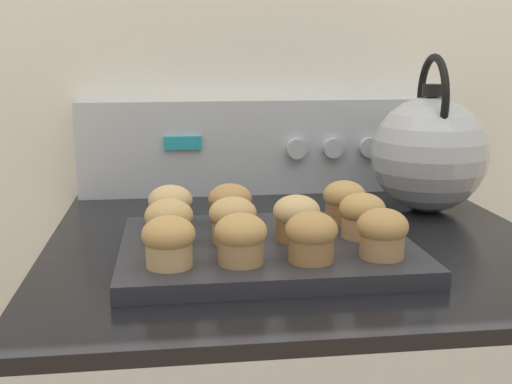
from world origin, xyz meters
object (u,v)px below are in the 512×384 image
Objects in this scene: muffin_r0_c1 at (241,238)px; muffin_r1_c3 at (362,215)px; muffin_r0_c2 at (311,236)px; muffin_r0_c0 at (169,241)px; muffin_r1_c1 at (233,219)px; muffin_r2_c3 at (344,201)px; muffin_r0_c3 at (382,233)px; muffin_r1_c2 at (297,217)px; muffin_pan at (267,249)px; muffin_r2_c1 at (230,204)px; muffin_r2_c0 at (171,206)px; muffin_r1_c0 at (169,222)px; tea_kettle at (429,152)px.

muffin_r1_c3 is at bearing 26.71° from muffin_r0_c1.
muffin_r0_c1 is 1.00× the size of muffin_r0_c2.
muffin_r1_c1 is at bearing 46.42° from muffin_r0_c0.
muffin_r0_c0 is 0.31m from muffin_r2_c3.
muffin_r0_c3 is (0.26, 0.00, 0.00)m from muffin_r0_c0.
muffin_r0_c3 is at bearing -43.76° from muffin_r1_c2.
muffin_r0_c1 is 0.20m from muffin_r1_c3.
muffin_r2_c3 is at bearing 90.50° from muffin_r0_c3.
muffin_pan is 0.14m from muffin_r1_c3.
muffin_r2_c1 is (0.09, 0.17, 0.00)m from muffin_r0_c0.
muffin_pan is 6.10× the size of muffin_r2_c3.
muffin_r0_c0 is 0.18m from muffin_r2_c0.
muffin_pan is 0.16m from muffin_r0_c3.
muffin_r0_c1 is 1.00× the size of muffin_r1_c0.
muffin_r1_c2 is at bearing -46.28° from muffin_r2_c1.
tea_kettle is (0.27, 0.22, 0.05)m from muffin_r1_c2.
muffin_r0_c3 is 0.31m from muffin_r2_c0.
muffin_r0_c2 is 1.00× the size of muffin_r1_c1.
muffin_pan is at bearing -0.38° from muffin_r1_c0.
muffin_r2_c3 is (0.26, 0.17, 0.00)m from muffin_r0_c0.
muffin_r0_c0 is 0.09m from muffin_r1_c0.
muffin_r1_c2 is 0.35m from tea_kettle.
muffin_r0_c1 is at bearing -89.19° from muffin_r1_c1.
muffin_pan is 6.10× the size of muffin_r1_c3.
muffin_r2_c3 is (0.18, 0.09, 0.00)m from muffin_r1_c1.
muffin_pan is at bearing -144.99° from tea_kettle.
muffin_r0_c0 and muffin_r0_c1 have the same top height.
muffin_r0_c0 is 1.00× the size of muffin_r0_c2.
muffin_r1_c1 is 1.00× the size of muffin_r2_c0.
muffin_r1_c3 is 0.29m from tea_kettle.
muffin_r1_c2 is at bearing 2.98° from muffin_pan.
muffin_r1_c2 and muffin_r1_c3 have the same top height.
muffin_r1_c0 is 1.00× the size of muffin_r1_c1.
muffin_r0_c0 and muffin_r0_c2 have the same top height.
muffin_r1_c1 is (0.08, 0.09, 0.00)m from muffin_r0_c0.
muffin_r1_c2 is (0.17, 0.09, 0.00)m from muffin_r0_c0.
muffin_pan is at bearing -3.04° from muffin_r1_c1.
muffin_r1_c1 is at bearing -46.63° from muffin_r2_c0.
muffin_r0_c2 reaches higher than muffin_pan.
muffin_r0_c3 reaches higher than muffin_pan.
muffin_r2_c1 is (0.09, 0.09, 0.00)m from muffin_r1_c0.
tea_kettle is (0.44, 0.13, 0.05)m from muffin_r2_c0.
muffin_r0_c1 is 0.17m from muffin_r2_c1.
muffin_r1_c0 is at bearing -135.54° from muffin_r2_c1.
muffin_r1_c3 is at bearing 0.48° from muffin_r1_c2.
tea_kettle is at bearing 38.56° from muffin_r1_c2.
muffin_r2_c1 and muffin_r2_c3 have the same top height.
muffin_r2_c0 is 1.00× the size of muffin_r2_c3.
muffin_r1_c0 is (-0.13, 0.00, 0.04)m from muffin_pan.
muffin_r0_c2 is 1.00× the size of muffin_r2_c0.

